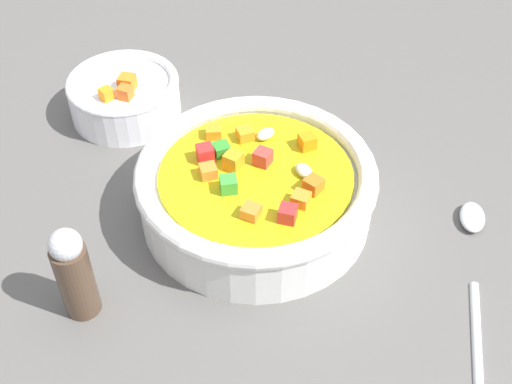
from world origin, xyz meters
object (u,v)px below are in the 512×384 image
(soup_bowl_main, at_px, (256,188))
(side_bowl_small, at_px, (125,96))
(pepper_shaker, at_px, (74,273))
(spoon, at_px, (475,276))

(soup_bowl_main, height_order, side_bowl_small, soup_bowl_main)
(soup_bowl_main, relative_size, pepper_shaker, 2.39)
(soup_bowl_main, xyz_separation_m, pepper_shaker, (0.08, 0.14, 0.01))
(pepper_shaker, bearing_deg, spoon, -152.39)
(soup_bowl_main, distance_m, pepper_shaker, 0.17)
(side_bowl_small, distance_m, pepper_shaker, 0.24)
(spoon, height_order, side_bowl_small, side_bowl_small)
(soup_bowl_main, distance_m, side_bowl_small, 0.19)
(soup_bowl_main, relative_size, spoon, 0.92)
(spoon, distance_m, pepper_shaker, 0.31)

